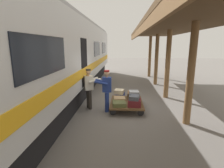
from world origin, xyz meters
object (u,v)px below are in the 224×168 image
(suitcase_teal_softside, at_px, (134,99))
(suitcase_slate_roller, at_px, (134,98))
(luggage_cart, at_px, (127,103))
(suitcase_tan_vintage, at_px, (119,99))
(suitcase_maroon_trunk, at_px, (134,103))
(porter_by_door, at_px, (89,87))
(suitcase_navy_fabric, at_px, (120,96))
(suitcase_brown_leather, at_px, (133,95))
(porter_in_overalls, at_px, (106,89))
(suitcase_cream_canvas, at_px, (119,92))
(suitcase_gray_aluminum, at_px, (134,93))
(train_car, at_px, (50,60))
(suitcase_olive_duffel, at_px, (119,103))

(suitcase_teal_softside, height_order, suitcase_slate_roller, suitcase_slate_roller)
(luggage_cart, xyz_separation_m, suitcase_tan_vintage, (0.30, -0.00, 0.15))
(suitcase_maroon_trunk, distance_m, suitcase_tan_vintage, 0.78)
(suitcase_slate_roller, xyz_separation_m, porter_by_door, (1.88, -0.49, 0.26))
(suitcase_tan_vintage, distance_m, suitcase_navy_fabric, 0.49)
(suitcase_brown_leather, bearing_deg, porter_by_door, 14.85)
(suitcase_brown_leather, bearing_deg, suitcase_slate_roller, 89.29)
(suitcase_slate_roller, relative_size, porter_in_overalls, 0.28)
(suitcase_cream_canvas, bearing_deg, suitcase_teal_softside, 144.23)
(luggage_cart, relative_size, suitcase_teal_softside, 2.92)
(suitcase_brown_leather, height_order, porter_by_door, porter_by_door)
(suitcase_gray_aluminum, bearing_deg, suitcase_tan_vintage, -1.20)
(suitcase_navy_fabric, relative_size, suitcase_gray_aluminum, 1.19)
(suitcase_slate_roller, bearing_deg, porter_in_overalls, -10.74)
(luggage_cart, bearing_deg, suitcase_cream_canvas, -54.11)
(luggage_cart, bearing_deg, suitcase_tan_vintage, -0.00)
(luggage_cart, xyz_separation_m, suitcase_maroon_trunk, (-0.30, 0.49, 0.18))
(suitcase_maroon_trunk, bearing_deg, porter_in_overalls, -10.43)
(suitcase_navy_fabric, relative_size, suitcase_cream_canvas, 1.23)
(suitcase_gray_aluminum, bearing_deg, porter_by_door, -0.13)
(suitcase_brown_leather, relative_size, suitcase_cream_canvas, 1.39)
(porter_by_door, bearing_deg, suitcase_maroon_trunk, 165.63)
(suitcase_tan_vintage, bearing_deg, porter_in_overalls, 28.52)
(suitcase_cream_canvas, height_order, porter_in_overalls, porter_in_overalls)
(train_car, relative_size, suitcase_brown_leather, 35.96)
(suitcase_olive_duffel, xyz_separation_m, suitcase_navy_fabric, (-0.00, -0.98, 0.03))
(suitcase_teal_softside, height_order, porter_by_door, porter_by_door)
(suitcase_gray_aluminum, xyz_separation_m, porter_by_door, (1.89, -0.00, 0.23))
(luggage_cart, relative_size, suitcase_brown_leather, 3.01)
(suitcase_olive_duffel, distance_m, porter_by_door, 1.46)
(suitcase_olive_duffel, height_order, porter_in_overalls, porter_in_overalls)
(train_car, height_order, suitcase_navy_fabric, train_car)
(suitcase_gray_aluminum, relative_size, porter_by_door, 0.26)
(suitcase_maroon_trunk, relative_size, suitcase_tan_vintage, 0.90)
(suitcase_maroon_trunk, height_order, suitcase_navy_fabric, suitcase_maroon_trunk)
(suitcase_tan_vintage, bearing_deg, suitcase_gray_aluminum, 178.80)
(train_car, relative_size, suitcase_tan_vintage, 33.81)
(suitcase_cream_canvas, relative_size, suitcase_slate_roller, 0.89)
(train_car, bearing_deg, porter_by_door, 170.15)
(suitcase_teal_softside, relative_size, suitcase_gray_aluminum, 1.39)
(suitcase_olive_duffel, xyz_separation_m, suitcase_brown_leather, (-0.61, -0.98, 0.07))
(suitcase_tan_vintage, bearing_deg, suitcase_teal_softside, 180.00)
(suitcase_teal_softside, height_order, porter_in_overalls, porter_in_overalls)
(luggage_cart, bearing_deg, porter_in_overalls, 18.98)
(suitcase_olive_duffel, height_order, suitcase_teal_softside, suitcase_teal_softside)
(suitcase_gray_aluminum, relative_size, porter_in_overalls, 0.26)
(suitcase_gray_aluminum, bearing_deg, suitcase_cream_canvas, -36.58)
(suitcase_teal_softside, height_order, suitcase_cream_canvas, suitcase_cream_canvas)
(porter_by_door, bearing_deg, porter_in_overalls, 160.01)
(suitcase_maroon_trunk, distance_m, suitcase_navy_fabric, 1.16)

